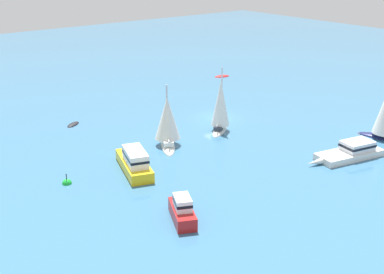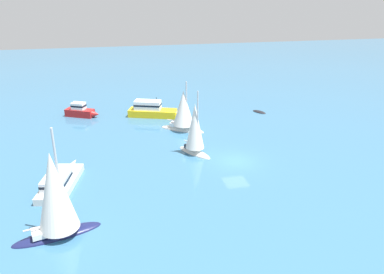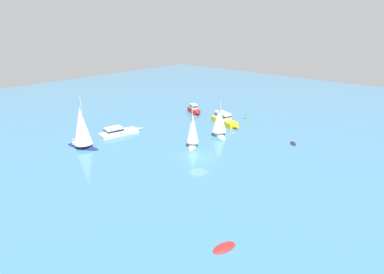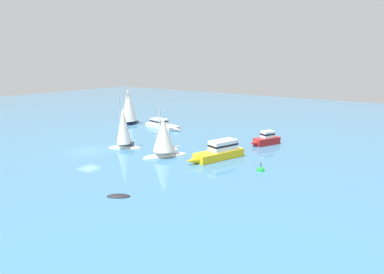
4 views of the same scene
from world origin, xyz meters
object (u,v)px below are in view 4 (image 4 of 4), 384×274
at_px(powerboat, 219,151).
at_px(sailboat_2, 124,129).
at_px(channel_buoy, 261,170).
at_px(cabin_cruiser, 162,124).
at_px(sailboat, 164,139).
at_px(sailboat_1, 129,107).
at_px(rib, 119,197).
at_px(cabin_cruiser_1, 265,139).

bearing_deg(powerboat, sailboat_2, -57.97).
distance_m(powerboat, channel_buoy, 6.37).
bearing_deg(cabin_cruiser, sailboat, -37.12).
bearing_deg(sailboat_1, sailboat_2, 28.50).
relative_size(rib, cabin_cruiser, 0.26).
height_order(cabin_cruiser, sailboat_2, sailboat_2).
bearing_deg(sailboat_2, sailboat_1, -80.56).
xyz_separation_m(cabin_cruiser, sailboat, (-12.31, 13.77, 1.74)).
relative_size(cabin_cruiser, sailboat_2, 1.15).
xyz_separation_m(rib, powerboat, (-1.22, -15.39, 0.92)).
xyz_separation_m(cabin_cruiser, powerboat, (-18.48, 10.51, 0.30)).
distance_m(cabin_cruiser, sailboat_1, 7.94).
xyz_separation_m(sailboat, sailboat_2, (7.25, 0.02, 0.29)).
distance_m(rib, sailboat, 13.31).
height_order(sailboat, sailboat_2, sailboat_2).
relative_size(cabin_cruiser, sailboat, 1.28).
distance_m(sailboat_2, channel_buoy, 19.89).
bearing_deg(rib, powerboat, -129.41).
relative_size(sailboat_1, sailboat_2, 1.17).
bearing_deg(cabin_cruiser_1, cabin_cruiser, -66.46).
bearing_deg(rib, sailboat, -102.68).
bearing_deg(sailboat, sailboat_2, -58.04).
distance_m(sailboat_1, powerboat, 27.76).
xyz_separation_m(sailboat_2, powerboat, (-13.42, -3.29, -1.72)).
xyz_separation_m(rib, sailboat_2, (12.19, -12.10, 2.65)).
bearing_deg(sailboat_2, rib, 100.65).
relative_size(sailboat, sailboat_1, 0.77).
height_order(cabin_cruiser, channel_buoy, cabin_cruiser).
bearing_deg(cabin_cruiser, sailboat_2, -58.76).
height_order(rib, cabin_cruiser_1, cabin_cruiser_1).
height_order(cabin_cruiser, sailboat, sailboat).
distance_m(rib, cabin_cruiser, 31.13).
distance_m(cabin_cruiser_1, powerboat, 10.10).
xyz_separation_m(sailboat_1, powerboat, (-25.93, 9.66, -2.31)).
xyz_separation_m(sailboat_1, channel_buoy, (-32.11, 10.84, -3.23)).
height_order(sailboat_2, channel_buoy, sailboat_2).
relative_size(sailboat_1, channel_buoy, 6.58).
bearing_deg(channel_buoy, powerboat, -10.76).
height_order(sailboat, powerboat, sailboat).
height_order(sailboat_1, channel_buoy, sailboat_1).
bearing_deg(channel_buoy, cabin_cruiser, -25.35).
relative_size(cabin_cruiser_1, channel_buoy, 3.67).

